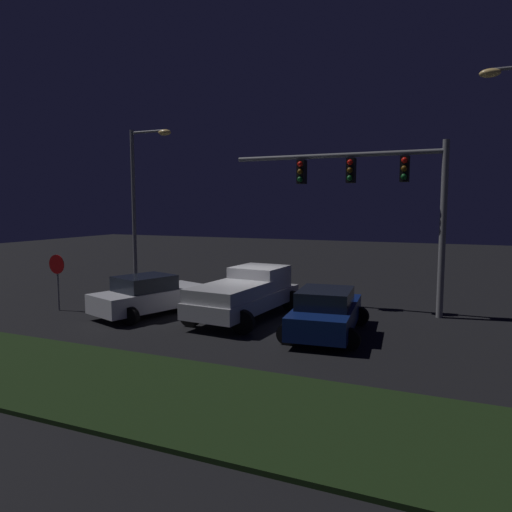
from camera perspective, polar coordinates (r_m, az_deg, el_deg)
name	(u,v)px	position (r m, az deg, el deg)	size (l,w,h in m)	color
ground_plane	(249,316)	(17.80, -0.82, -7.33)	(80.00, 80.00, 0.00)	black
grass_median	(116,384)	(11.62, -16.61, -14.70)	(26.23, 4.05, 0.10)	black
pickup_truck	(247,291)	(17.45, -1.11, -4.25)	(3.19, 5.55, 1.80)	#B7B7BC
car_sedan	(149,295)	(18.45, -12.82, -4.66)	(3.36, 4.75, 1.51)	silver
car_sedan_far	(326,312)	(15.33, 8.49, -6.74)	(2.75, 4.55, 1.51)	navy
traffic_signal_gantry	(376,186)	(18.66, 14.31, 8.26)	(8.32, 0.56, 6.50)	slate
street_lamp_left	(141,188)	(25.41, -13.79, 8.02)	(2.48, 0.44, 8.06)	slate
stop_sign	(57,272)	(20.09, -22.98, -1.74)	(0.76, 0.08, 2.23)	slate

